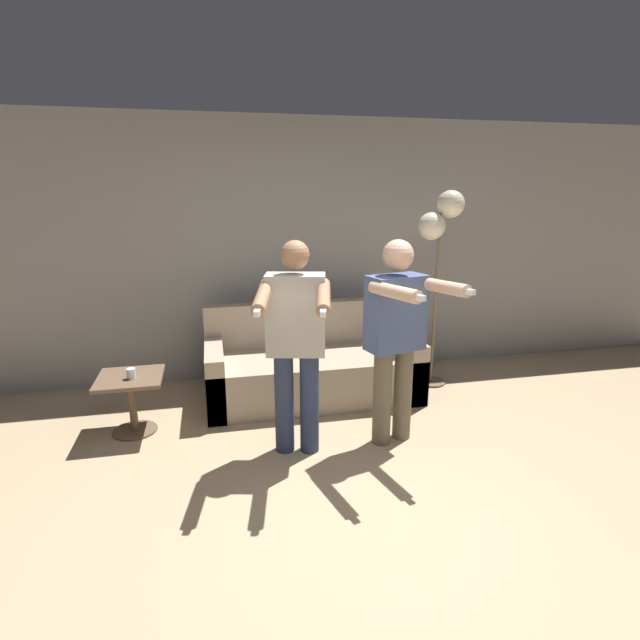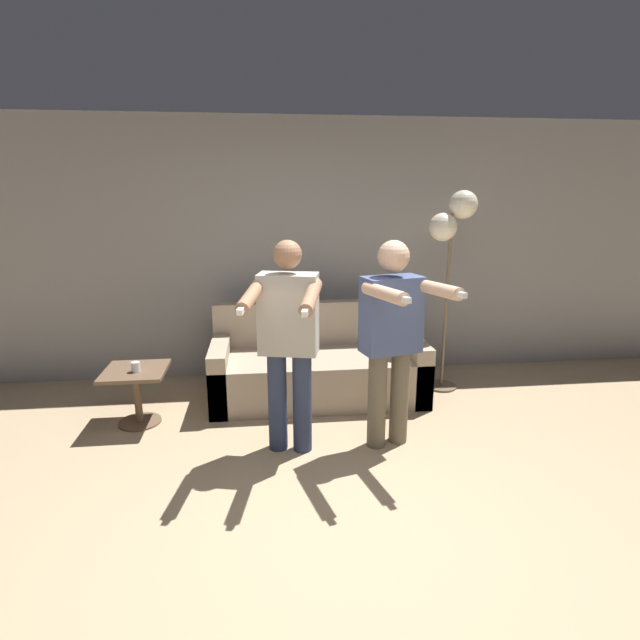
% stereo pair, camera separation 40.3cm
% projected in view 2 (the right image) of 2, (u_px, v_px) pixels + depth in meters
% --- Properties ---
extents(ground_plane, '(16.00, 16.00, 0.00)m').
position_uv_depth(ground_plane, '(345.00, 538.00, 2.81)').
color(ground_plane, tan).
extents(wall_back, '(10.00, 0.05, 2.60)m').
position_uv_depth(wall_back, '(303.00, 250.00, 5.10)').
color(wall_back, gray).
rests_on(wall_back, ground_plane).
extents(couch, '(1.95, 0.86, 0.85)m').
position_uv_depth(couch, '(318.00, 368.00, 4.70)').
color(couch, tan).
rests_on(couch, ground_plane).
extents(person_left, '(0.59, 0.75, 1.57)m').
position_uv_depth(person_left, '(288.00, 336.00, 3.53)').
color(person_left, '#2D3856').
rests_on(person_left, ground_plane).
extents(person_right, '(0.61, 0.76, 1.56)m').
position_uv_depth(person_right, '(392.00, 331.00, 3.62)').
color(person_right, '#6B604C').
rests_on(person_right, ground_plane).
extents(cat, '(0.41, 0.11, 0.17)m').
position_uv_depth(cat, '(302.00, 294.00, 4.83)').
color(cat, '#B7AD9E').
rests_on(cat, couch).
extents(floor_lamp, '(0.44, 0.30, 1.90)m').
position_uv_depth(floor_lamp, '(452.00, 229.00, 4.57)').
color(floor_lamp, '#756047').
rests_on(floor_lamp, ground_plane).
extents(side_table, '(0.50, 0.50, 0.47)m').
position_uv_depth(side_table, '(136.00, 384.00, 4.11)').
color(side_table, brown).
rests_on(side_table, ground_plane).
extents(cup, '(0.07, 0.07, 0.08)m').
position_uv_depth(cup, '(136.00, 367.00, 4.03)').
color(cup, silver).
rests_on(cup, side_table).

